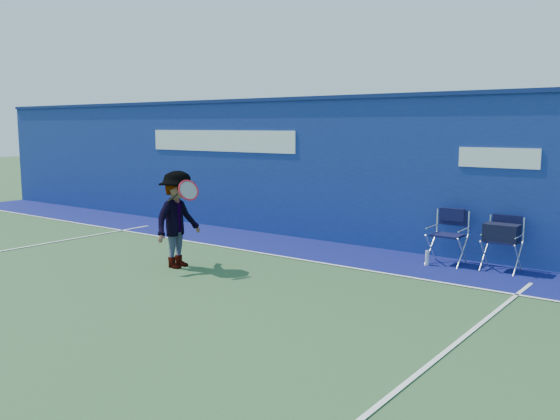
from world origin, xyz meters
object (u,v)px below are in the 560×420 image
Objects in this scene: directors_chair_left at (447,246)px; tennis_player at (178,219)px; directors_chair_right at (501,248)px; water_bottle at (427,258)px.

directors_chair_left is 4.79m from tennis_player.
directors_chair_right reaches higher than water_bottle.
directors_chair_right is at bearing 33.91° from tennis_player.
directors_chair_left is at bearing 51.43° from water_bottle.
directors_chair_left is 0.58× the size of tennis_player.
directors_chair_right is 3.51× the size of water_bottle.
tennis_player reaches higher than directors_chair_right.
tennis_player is (-3.67, -3.03, 0.52)m from directors_chair_left.
directors_chair_right is 0.56× the size of tennis_player.
directors_chair_left is at bearing -176.21° from directors_chair_right.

